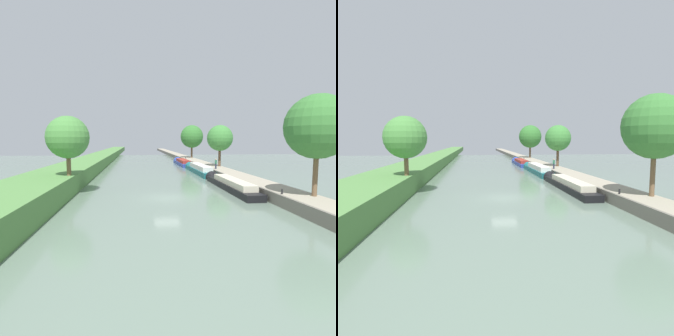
% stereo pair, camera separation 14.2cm
% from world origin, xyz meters
% --- Properties ---
extents(ground_plane, '(160.00, 160.00, 0.00)m').
position_xyz_m(ground_plane, '(0.00, 0.00, 0.00)').
color(ground_plane, slate).
extents(left_grassy_bank, '(6.15, 260.00, 2.03)m').
position_xyz_m(left_grassy_bank, '(-12.37, 0.00, 1.02)').
color(left_grassy_bank, '#518442').
rests_on(left_grassy_bank, ground_plane).
extents(right_towpath, '(3.19, 260.00, 0.99)m').
position_xyz_m(right_towpath, '(10.89, 0.00, 0.50)').
color(right_towpath, '#9E937F').
rests_on(right_towpath, ground_plane).
extents(stone_quay, '(0.25, 260.00, 1.04)m').
position_xyz_m(stone_quay, '(9.17, 0.00, 0.52)').
color(stone_quay, '#6B665B').
rests_on(stone_quay, ground_plane).
extents(narrowboat_black, '(1.88, 15.11, 1.86)m').
position_xyz_m(narrowboat_black, '(7.82, 4.37, 0.54)').
color(narrowboat_black, black).
rests_on(narrowboat_black, ground_plane).
extents(narrowboat_teal, '(1.99, 15.65, 2.10)m').
position_xyz_m(narrowboat_teal, '(7.85, 20.25, 0.64)').
color(narrowboat_teal, '#195B60').
rests_on(narrowboat_teal, ground_plane).
extents(narrowboat_blue, '(2.18, 14.53, 2.07)m').
position_xyz_m(narrowboat_blue, '(7.57, 36.15, 0.55)').
color(narrowboat_blue, '#283D93').
rests_on(narrowboat_blue, ground_plane).
extents(tree_rightbank_near, '(5.32, 5.32, 8.44)m').
position_xyz_m(tree_rightbank_near, '(11.81, -5.38, 6.76)').
color(tree_rightbank_near, brown).
rests_on(tree_rightbank_near, right_towpath).
extents(tree_rightbank_midnear, '(4.63, 4.63, 7.39)m').
position_xyz_m(tree_rightbank_midnear, '(11.98, 21.51, 6.04)').
color(tree_rightbank_midnear, brown).
rests_on(tree_rightbank_midnear, right_towpath).
extents(tree_rightbank_midfar, '(6.07, 6.07, 8.72)m').
position_xyz_m(tree_rightbank_midfar, '(12.01, 46.54, 6.66)').
color(tree_rightbank_midfar, brown).
rests_on(tree_rightbank_midfar, right_towpath).
extents(tree_leftbank_downstream, '(4.35, 4.35, 6.11)m').
position_xyz_m(tree_leftbank_downstream, '(-9.91, 2.70, 5.95)').
color(tree_leftbank_downstream, brown).
rests_on(tree_leftbank_downstream, left_grassy_bank).
extents(person_walking, '(0.34, 0.34, 1.66)m').
position_xyz_m(person_walking, '(10.01, 17.13, 1.87)').
color(person_walking, '#282D42').
rests_on(person_walking, right_towpath).
extents(mooring_bollard_near, '(0.16, 0.16, 0.45)m').
position_xyz_m(mooring_bollard_near, '(9.59, -4.24, 1.22)').
color(mooring_bollard_near, black).
rests_on(mooring_bollard_near, right_towpath).
extents(mooring_bollard_far, '(0.16, 0.16, 0.45)m').
position_xyz_m(mooring_bollard_far, '(9.59, 42.25, 1.22)').
color(mooring_bollard_far, black).
rests_on(mooring_bollard_far, right_towpath).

